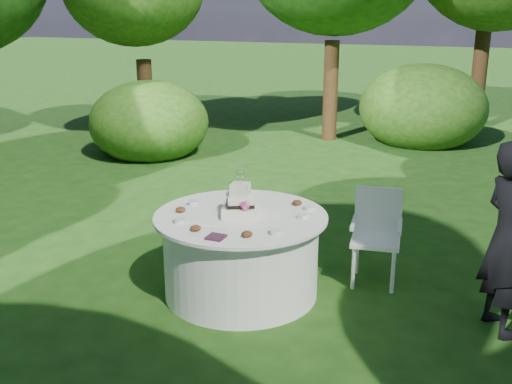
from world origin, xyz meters
TOP-DOWN VIEW (x-y plane):
  - ground at (0.00, 0.00)m, footprint 80.00×80.00m
  - napkins at (0.06, -0.60)m, footprint 0.14×0.14m
  - feather_plume at (-0.18, -0.39)m, footprint 0.48×0.07m
  - guest at (2.22, 0.26)m, footprint 0.63×0.69m
  - table at (0.00, 0.00)m, footprint 1.56×1.56m
  - cake at (0.01, -0.03)m, footprint 0.36×0.36m
  - chair at (1.07, 0.78)m, footprint 0.52×0.51m
  - votives at (0.05, 0.05)m, footprint 1.17×0.98m
  - petal_cups at (-0.01, -0.17)m, footprint 0.99×1.06m

SIDE VIEW (x-z plane):
  - ground at x=0.00m, z-range 0.00..0.00m
  - table at x=0.00m, z-range 0.00..0.77m
  - chair at x=1.07m, z-range 0.07..0.97m
  - feather_plume at x=-0.18m, z-range 0.77..0.78m
  - napkins at x=0.06m, z-range 0.77..0.79m
  - votives at x=0.05m, z-range 0.77..0.81m
  - petal_cups at x=-0.01m, z-range 0.77..0.82m
  - guest at x=2.22m, z-range 0.00..1.59m
  - cake at x=0.01m, z-range 0.67..1.09m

